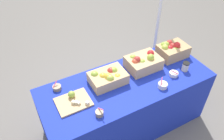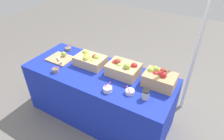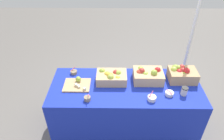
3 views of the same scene
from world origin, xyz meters
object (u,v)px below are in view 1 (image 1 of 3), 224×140
at_px(cutting_board_front, 73,100).
at_px(sample_bowl_extra, 163,85).
at_px(apple_crate_left, 172,50).
at_px(sample_bowl_far, 99,113).
at_px(apple_crate_middle, 143,62).
at_px(apple_crate_right, 108,77).
at_px(tent_pole, 159,12).
at_px(sample_bowl_near, 57,87).
at_px(sample_bowl_mid, 174,74).
at_px(coffee_cup, 185,66).

distance_m(cutting_board_front, sample_bowl_extra, 0.93).
relative_size(apple_crate_left, sample_bowl_far, 3.32).
xyz_separation_m(apple_crate_middle, sample_bowl_extra, (0.00, -0.37, -0.05)).
bearing_deg(apple_crate_left, apple_crate_right, -176.87).
bearing_deg(tent_pole, sample_bowl_far, -144.65).
bearing_deg(sample_bowl_far, cutting_board_front, 119.82).
xyz_separation_m(apple_crate_middle, sample_bowl_far, (-0.74, -0.38, -0.05)).
distance_m(apple_crate_left, sample_bowl_near, 1.42).
relative_size(sample_bowl_extra, tent_pole, 0.05).
bearing_deg(apple_crate_right, apple_crate_middle, 3.34).
bearing_deg(tent_pole, sample_bowl_near, -163.30).
xyz_separation_m(sample_bowl_far, sample_bowl_extra, (0.74, 0.01, 0.00)).
bearing_deg(apple_crate_middle, sample_bowl_mid, -50.85).
relative_size(sample_bowl_mid, sample_bowl_far, 0.95).
bearing_deg(sample_bowl_near, apple_crate_left, -4.50).
distance_m(apple_crate_middle, sample_bowl_mid, 0.36).
bearing_deg(apple_crate_left, apple_crate_middle, -177.09).
distance_m(apple_crate_left, tent_pole, 0.68).
relative_size(sample_bowl_near, sample_bowl_far, 0.86).
bearing_deg(tent_pole, sample_bowl_mid, -116.98).
relative_size(apple_crate_left, sample_bowl_mid, 3.51).
bearing_deg(coffee_cup, sample_bowl_mid, -176.88).
xyz_separation_m(cutting_board_front, sample_bowl_far, (0.16, -0.27, 0.01)).
bearing_deg(sample_bowl_extra, cutting_board_front, 163.99).
bearing_deg(sample_bowl_extra, apple_crate_middle, 90.77).
distance_m(sample_bowl_near, sample_bowl_extra, 1.10).
relative_size(cutting_board_front, sample_bowl_far, 3.13).
relative_size(apple_crate_left, coffee_cup, 3.26).
distance_m(sample_bowl_near, sample_bowl_far, 0.57).
height_order(sample_bowl_mid, tent_pole, tent_pole).
height_order(apple_crate_right, sample_bowl_mid, apple_crate_right).
bearing_deg(apple_crate_middle, sample_bowl_near, 172.22).
height_order(apple_crate_left, tent_pole, tent_pole).
bearing_deg(cutting_board_front, apple_crate_left, 5.62).
height_order(apple_crate_left, sample_bowl_extra, apple_crate_left).
bearing_deg(coffee_cup, sample_bowl_extra, -166.18).
height_order(apple_crate_middle, sample_bowl_extra, apple_crate_middle).
xyz_separation_m(apple_crate_middle, sample_bowl_near, (-0.98, 0.13, -0.06)).
xyz_separation_m(cutting_board_front, sample_bowl_extra, (0.90, -0.26, 0.01)).
distance_m(sample_bowl_far, coffee_cup, 1.14).
relative_size(apple_crate_middle, apple_crate_right, 0.98).
height_order(apple_crate_middle, sample_bowl_far, apple_crate_middle).
xyz_separation_m(apple_crate_left, coffee_cup, (-0.04, -0.29, -0.04)).
height_order(apple_crate_middle, tent_pole, tent_pole).
xyz_separation_m(apple_crate_middle, tent_pole, (0.69, 0.63, 0.18)).
bearing_deg(apple_crate_right, sample_bowl_extra, -36.11).
xyz_separation_m(apple_crate_left, cutting_board_front, (-1.33, -0.13, -0.07)).
height_order(sample_bowl_far, coffee_cup, coffee_cup).
xyz_separation_m(sample_bowl_mid, sample_bowl_far, (-0.96, -0.10, 0.00)).
distance_m(sample_bowl_far, sample_bowl_extra, 0.74).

